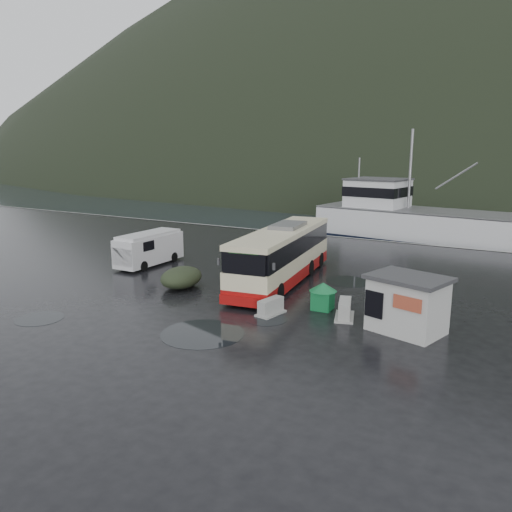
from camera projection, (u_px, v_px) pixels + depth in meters
The scene contains 13 objects.
ground at pixel (216, 290), 28.34m from camera, with size 160.00×160.00×0.00m, color black.
harbor_water at pixel (472, 182), 121.48m from camera, with size 300.00×180.00×0.02m, color black.
quay_edge at pixel (341, 237), 45.27m from camera, with size 160.00×0.60×1.50m, color #999993.
coach_bus at pixel (282, 281), 30.25m from camera, with size 3.03×12.11×3.42m, color beige, non-canonical shape.
white_van at pixel (150, 265), 34.48m from camera, with size 1.88×5.44×2.27m, color silver, non-canonical shape.
waste_bin_left at pixel (262, 302), 26.16m from camera, with size 0.97×0.97×1.35m, color #136C36, non-canonical shape.
waste_bin_right at pixel (322, 309), 24.93m from camera, with size 0.99×0.99×1.38m, color #136C36, non-canonical shape.
dome_tent at pixel (182, 287), 28.90m from camera, with size 2.16×3.02×1.19m, color #262F1C, non-canonical shape.
ticket_kiosk at pixel (405, 331), 21.89m from camera, with size 3.22×2.44×2.51m, color beige, non-canonical shape.
jersey_barrier_a at pixel (271, 314), 24.16m from camera, with size 0.79×1.58×0.79m, color #999993, non-canonical shape.
jersey_barrier_b at pixel (344, 318), 23.65m from camera, with size 0.87×1.73×0.87m, color #999993, non-canonical shape.
fishing_trawler at pixel (440, 233), 47.49m from camera, with size 28.09×6.14×11.24m, color silver, non-canonical shape.
puddles at pixel (232, 313), 24.41m from camera, with size 12.90×16.33×0.01m.
Camera 1 is at (15.63, -22.50, 7.85)m, focal length 35.00 mm.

